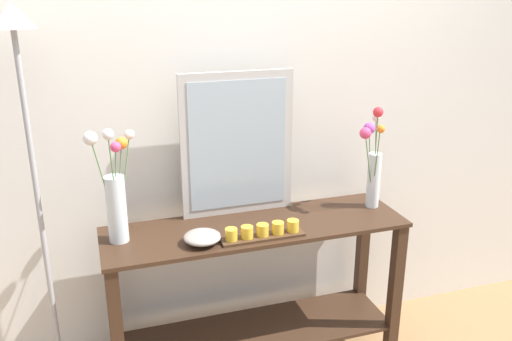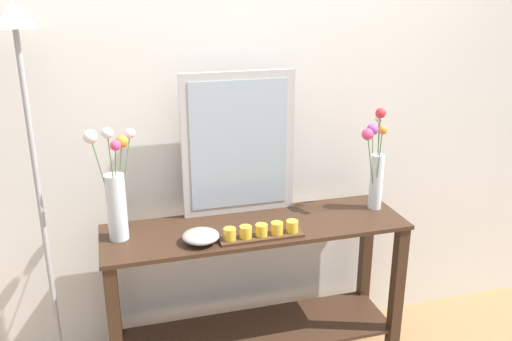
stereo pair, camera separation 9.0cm
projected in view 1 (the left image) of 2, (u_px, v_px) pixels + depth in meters
The scene contains 8 objects.
wall_back at pixel (236, 103), 2.73m from camera, with size 6.40×0.08×2.70m, color silver.
console_table at pixel (256, 283), 2.71m from camera, with size 1.46×0.43×0.82m.
mirror_leaning at pixel (237, 145), 2.64m from camera, with size 0.56×0.03×0.71m.
tall_vase_left at pixel (115, 194), 2.37m from camera, with size 0.22×0.20×0.54m.
vase_right at pixel (373, 162), 2.75m from camera, with size 0.15×0.21×0.53m.
candle_tray at pixel (263, 232), 2.47m from camera, with size 0.39×0.09×0.07m.
decorative_bowl at pixel (202, 237), 2.41m from camera, with size 0.17×0.17×0.06m.
floor_lamp at pixel (31, 153), 2.25m from camera, with size 0.24×0.24×1.86m.
Camera 1 is at (-0.73, -2.26, 1.92)m, focal length 38.00 mm.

